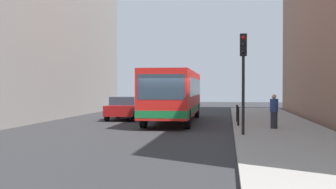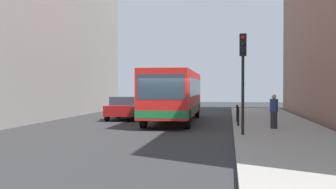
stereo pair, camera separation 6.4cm
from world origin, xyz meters
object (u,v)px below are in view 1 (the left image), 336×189
Objects in this scene: traffic_light at (243,64)px; pedestrian_near_signal at (274,112)px; bollard_near at (238,116)px; car_beside_bus at (125,107)px; bus at (175,93)px; bollard_mid at (237,113)px.

traffic_light is 2.56× the size of pedestrian_near_signal.
car_beside_bus is at bearing 144.55° from bollard_near.
bus reaches higher than car_beside_bus.
bus is 11.64× the size of bollard_mid.
bollard_near is (-0.10, 4.02, -2.38)m from traffic_light.
traffic_light is 4.32× the size of bollard_near.
car_beside_bus reaches higher than bollard_mid.
car_beside_bus reaches higher than bollard_near.
car_beside_bus is 2.80× the size of pedestrian_near_signal.
traffic_light reaches higher than pedestrian_near_signal.
car_beside_bus is (-3.45, 1.50, -0.94)m from bus.
bus reaches higher than bollard_near.
bus is at bearing 163.23° from bollard_mid.
bus is 2.47× the size of car_beside_bus.
car_beside_bus is 8.78m from bollard_near.
bollard_near is at bearing 134.99° from bus.
bollard_mid is at bearing 157.09° from car_beside_bus.
car_beside_bus is 1.09× the size of traffic_light.
car_beside_bus is at bearing 128.52° from traffic_light.
bus is 8.61m from traffic_light.
traffic_light is (7.25, -9.12, 2.22)m from car_beside_bus.
traffic_light is at bearing 115.67° from bus.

